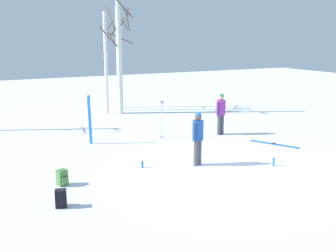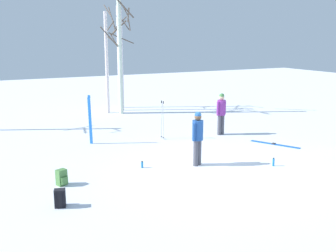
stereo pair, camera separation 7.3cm
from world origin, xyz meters
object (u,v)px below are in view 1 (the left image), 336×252
at_px(backpack_1, 61,198).
at_px(birch_tree_3, 121,57).
at_px(person_1, 198,135).
at_px(water_bottle_0, 142,165).
at_px(ski_pair_lying_0, 274,144).
at_px(water_bottle_1, 274,162).
at_px(ski_pair_planted_0, 90,120).
at_px(person_0, 221,111).
at_px(birch_tree_4, 117,55).
at_px(birch_tree_1, 106,61).
at_px(backpack_0, 62,178).
at_px(ski_poles_0, 162,119).
at_px(birch_tree_2, 119,40).

bearing_deg(backpack_1, birch_tree_3, 62.88).
distance_m(person_1, water_bottle_0, 1.95).
distance_m(ski_pair_lying_0, water_bottle_1, 2.63).
distance_m(ski_pair_planted_0, water_bottle_1, 6.81).
height_order(person_0, birch_tree_4, birch_tree_4).
relative_size(person_0, birch_tree_4, 0.29).
distance_m(water_bottle_0, birch_tree_1, 9.67).
bearing_deg(backpack_0, ski_pair_planted_0, 63.53).
distance_m(backpack_1, birch_tree_3, 12.93).
relative_size(ski_pair_planted_0, backpack_1, 4.21).
bearing_deg(person_0, water_bottle_1, -101.38).
xyz_separation_m(ski_pair_lying_0, water_bottle_1, (-1.77, -1.94, 0.12)).
relative_size(person_0, water_bottle_1, 6.37).
distance_m(person_1, birch_tree_4, 11.18).
distance_m(ski_poles_0, birch_tree_4, 7.82).
height_order(water_bottle_1, birch_tree_3, birch_tree_3).
bearing_deg(water_bottle_0, person_0, 28.45).
distance_m(backpack_0, water_bottle_1, 6.41).
bearing_deg(birch_tree_2, birch_tree_4, 73.86).
height_order(ski_pair_planted_0, ski_pair_lying_0, ski_pair_planted_0).
height_order(person_0, ski_poles_0, person_0).
bearing_deg(backpack_0, birch_tree_4, 62.64).
bearing_deg(birch_tree_3, ski_pair_planted_0, -120.32).
bearing_deg(ski_poles_0, person_0, -10.32).
height_order(ski_poles_0, birch_tree_4, birch_tree_4).
distance_m(ski_pair_planted_0, birch_tree_2, 6.70).
distance_m(ski_pair_planted_0, ski_poles_0, 2.80).
bearing_deg(water_bottle_1, backpack_1, -179.28).
height_order(person_1, backpack_0, person_1).
distance_m(ski_pair_planted_0, birch_tree_3, 7.23).
bearing_deg(backpack_1, backpack_0, 76.41).
distance_m(water_bottle_1, birch_tree_3, 11.54).
bearing_deg(person_1, ski_pair_planted_0, 119.56).
bearing_deg(ski_poles_0, birch_tree_4, 83.04).
bearing_deg(ski_pair_lying_0, ski_pair_planted_0, 152.22).
bearing_deg(water_bottle_1, person_1, 150.93).
xyz_separation_m(person_1, birch_tree_3, (1.24, 10.02, 1.89)).
relative_size(water_bottle_0, birch_tree_4, 0.04).
xyz_separation_m(person_0, water_bottle_0, (-4.58, -2.48, -0.88)).
height_order(ski_pair_lying_0, ski_poles_0, ski_poles_0).
distance_m(ski_pair_lying_0, ski_poles_0, 4.39).
height_order(water_bottle_0, birch_tree_3, birch_tree_3).
height_order(backpack_1, birch_tree_1, birch_tree_1).
distance_m(backpack_0, birch_tree_3, 11.55).
relative_size(person_1, ski_pair_planted_0, 0.92).
xyz_separation_m(backpack_1, water_bottle_1, (6.61, 0.08, -0.09)).
xyz_separation_m(ski_pair_lying_0, birch_tree_1, (-3.55, 8.85, 2.70)).
bearing_deg(birch_tree_2, ski_pair_lying_0, -70.49).
distance_m(person_0, ski_pair_planted_0, 5.29).
xyz_separation_m(ski_pair_lying_0, ski_poles_0, (-3.39, 2.68, 0.80)).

